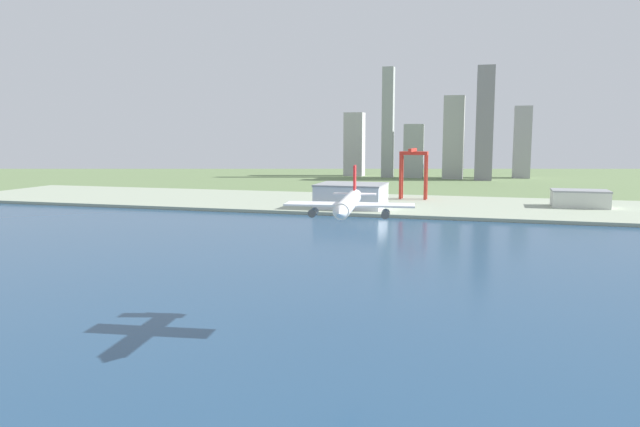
# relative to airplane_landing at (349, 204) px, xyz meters

# --- Properties ---
(ground_plane) EXTENTS (2400.00, 2400.00, 0.00)m
(ground_plane) POSITION_rel_airplane_landing_xyz_m (3.70, 122.34, -37.56)
(ground_plane) COLOR #627B4D
(water_bay) EXTENTS (840.00, 360.00, 0.15)m
(water_bay) POSITION_rel_airplane_landing_xyz_m (3.70, 62.34, -37.48)
(water_bay) COLOR navy
(water_bay) RESTS_ON ground
(industrial_pier) EXTENTS (840.00, 140.00, 2.50)m
(industrial_pier) POSITION_rel_airplane_landing_xyz_m (3.70, 312.34, -36.31)
(industrial_pier) COLOR #9AA68E
(industrial_pier) RESTS_ON ground
(airplane_landing) EXTENTS (36.95, 43.43, 13.63)m
(airplane_landing) POSITION_rel_airplane_landing_xyz_m (0.00, 0.00, 0.00)
(airplane_landing) COLOR white
(port_crane_red) EXTENTS (23.01, 36.41, 42.60)m
(port_crane_red) POSITION_rel_airplane_landing_xyz_m (-24.76, 345.49, -5.04)
(port_crane_red) COLOR #B72D23
(port_crane_red) RESTS_ON industrial_pier
(warehouse_main) EXTENTS (49.41, 42.08, 17.68)m
(warehouse_main) POSITION_rel_airplane_landing_xyz_m (-61.93, 276.13, -26.19)
(warehouse_main) COLOR silver
(warehouse_main) RESTS_ON industrial_pier
(warehouse_annex) EXTENTS (40.56, 25.54, 12.89)m
(warehouse_annex) POSITION_rel_airplane_landing_xyz_m (102.35, 323.66, -28.59)
(warehouse_annex) COLOR silver
(warehouse_annex) RESTS_ON industrial_pier
(distant_skyline) EXTENTS (242.36, 73.73, 143.22)m
(distant_skyline) POSITION_rel_airplane_landing_xyz_m (-24.15, 637.29, 16.77)
(distant_skyline) COLOR #AAA9AC
(distant_skyline) RESTS_ON ground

